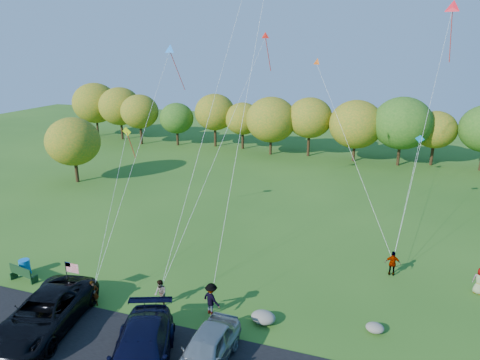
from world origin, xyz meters
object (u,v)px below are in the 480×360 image
object	(u,v)px
flyer_c	(211,299)
flyer_e	(480,281)
park_bench	(22,273)
flyer_a	(94,294)
trash_barrel	(25,267)
flyer_b	(161,293)
minivan_navy	(141,353)
minivan_silver	(207,350)
minivan_dark	(45,313)
flyer_d	(393,263)

from	to	relation	value
flyer_c	flyer_e	size ratio (longest dim) A/B	1.10
park_bench	flyer_e	bearing A→B (deg)	25.84
flyer_a	trash_barrel	size ratio (longest dim) A/B	1.55
flyer_c	flyer_b	bearing A→B (deg)	28.54
flyer_c	minivan_navy	bearing A→B (deg)	99.82
trash_barrel	minivan_silver	bearing A→B (deg)	-15.23
minivan_dark	minivan_silver	world-z (taller)	minivan_dark
park_bench	trash_barrel	size ratio (longest dim) A/B	1.95
flyer_b	flyer_e	distance (m)	18.53
flyer_c	park_bench	size ratio (longest dim) A/B	0.95
minivan_dark	flyer_e	xyz separation A→B (m)	(21.64, 10.91, -0.15)
flyer_b	flyer_a	bearing A→B (deg)	-121.48
minivan_dark	flyer_c	size ratio (longest dim) A/B	3.61
park_bench	minivan_silver	bearing A→B (deg)	-2.88
minivan_navy	trash_barrel	world-z (taller)	minivan_navy
flyer_d	trash_barrel	distance (m)	23.42
park_bench	flyer_d	bearing A→B (deg)	30.56
flyer_b	park_bench	bearing A→B (deg)	-137.26
minivan_silver	trash_barrel	world-z (taller)	minivan_silver
minivan_navy	flyer_b	bearing A→B (deg)	88.27
flyer_c	flyer_d	world-z (taller)	flyer_c
flyer_b	minivan_navy	bearing A→B (deg)	-30.99
minivan_navy	flyer_c	world-z (taller)	minivan_navy
minivan_silver	flyer_a	xyz separation A→B (m)	(-7.84, 2.35, -0.11)
flyer_c	park_bench	xyz separation A→B (m)	(-12.35, -0.70, -0.34)
minivan_navy	park_bench	distance (m)	11.90
minivan_silver	flyer_a	distance (m)	8.19
minivan_navy	flyer_b	xyz separation A→B (m)	(-1.68, 4.83, -0.19)
flyer_b	flyer_d	distance (m)	14.51
trash_barrel	minivan_navy	bearing A→B (deg)	-23.94
flyer_e	park_bench	xyz separation A→B (m)	(-26.48, -7.61, -0.25)
minivan_dark	trash_barrel	xyz separation A→B (m)	(-5.40, 4.09, -0.48)
minivan_dark	flyer_c	bearing A→B (deg)	17.94
flyer_c	flyer_e	bearing A→B (deg)	-129.83
flyer_c	trash_barrel	distance (m)	12.92
flyer_d	minivan_navy	bearing A→B (deg)	47.32
flyer_c	trash_barrel	size ratio (longest dim) A/B	1.84
flyer_c	minivan_dark	bearing A→B (deg)	52.14
minivan_dark	minivan_silver	size ratio (longest dim) A/B	1.37
flyer_b	minivan_silver	bearing A→B (deg)	0.27
flyer_a	flyer_e	bearing A→B (deg)	-23.22
flyer_a	flyer_b	xyz separation A→B (m)	(3.55, 1.20, 0.02)
flyer_a	park_bench	distance (m)	5.88
minivan_silver	trash_barrel	xyz separation A→B (m)	(-14.23, 3.88, -0.38)
flyer_e	flyer_b	bearing A→B (deg)	47.52
trash_barrel	flyer_a	bearing A→B (deg)	-13.41
minivan_navy	park_bench	xyz separation A→B (m)	(-11.06, 4.36, -0.41)
minivan_dark	flyer_b	bearing A→B (deg)	29.62
minivan_silver	minivan_navy	bearing A→B (deg)	-152.26
minivan_silver	flyer_c	bearing A→B (deg)	110.90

